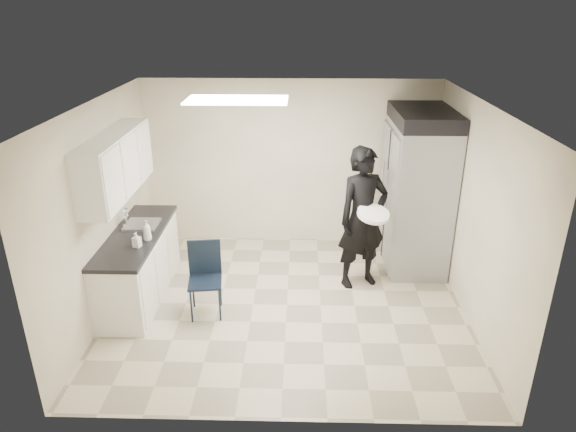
{
  "coord_description": "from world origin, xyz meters",
  "views": [
    {
      "loc": [
        0.16,
        -5.69,
        3.66
      ],
      "look_at": [
        0.01,
        0.2,
        1.17
      ],
      "focal_mm": 32.0,
      "sensor_mm": 36.0,
      "label": 1
    }
  ],
  "objects_px": {
    "commercial_fridge": "(416,196)",
    "man_tuxedo": "(363,219)",
    "lower_counter": "(139,266)",
    "folding_chair": "(205,282)"
  },
  "relations": [
    {
      "from": "lower_counter",
      "to": "commercial_fridge",
      "type": "xyz_separation_m",
      "value": [
        3.78,
        1.07,
        0.62
      ]
    },
    {
      "from": "folding_chair",
      "to": "man_tuxedo",
      "type": "relative_size",
      "value": 0.47
    },
    {
      "from": "commercial_fridge",
      "to": "man_tuxedo",
      "type": "bearing_deg",
      "value": -141.1
    },
    {
      "from": "lower_counter",
      "to": "man_tuxedo",
      "type": "bearing_deg",
      "value": 7.76
    },
    {
      "from": "man_tuxedo",
      "to": "lower_counter",
      "type": "bearing_deg",
      "value": 164.09
    },
    {
      "from": "lower_counter",
      "to": "commercial_fridge",
      "type": "bearing_deg",
      "value": 15.88
    },
    {
      "from": "man_tuxedo",
      "to": "folding_chair",
      "type": "bearing_deg",
      "value": 178.72
    },
    {
      "from": "commercial_fridge",
      "to": "man_tuxedo",
      "type": "relative_size",
      "value": 1.07
    },
    {
      "from": "lower_counter",
      "to": "man_tuxedo",
      "type": "xyz_separation_m",
      "value": [
        2.94,
        0.4,
        0.55
      ]
    },
    {
      "from": "lower_counter",
      "to": "man_tuxedo",
      "type": "height_order",
      "value": "man_tuxedo"
    }
  ]
}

